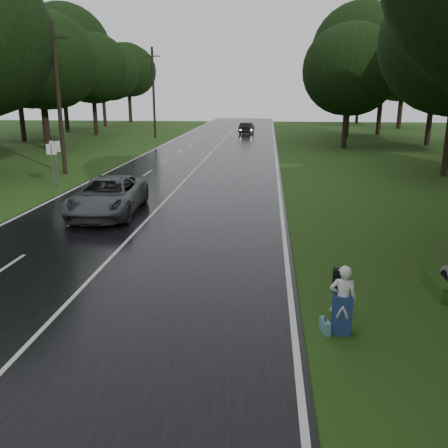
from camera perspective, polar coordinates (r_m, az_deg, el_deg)
The scene contains 16 objects.
ground at distance 13.21m, azimuth -18.10°, elevation -8.86°, with size 160.00×160.00×0.00m, color #254414.
road at distance 31.82m, azimuth -3.99°, elevation 6.11°, with size 12.00×140.00×0.04m, color black.
lane_center at distance 31.82m, azimuth -3.99°, elevation 6.15°, with size 0.12×140.00×0.01m, color silver.
grey_car at distance 21.65m, azimuth -13.94°, elevation 3.36°, with size 2.69×5.84×1.62m, color #535558.
far_car at distance 63.48m, azimuth 2.78°, elevation 11.59°, with size 1.49×4.29×1.41m, color black.
hitchhiker at distance 11.04m, azimuth 14.21°, elevation -9.17°, with size 0.65×0.60×1.65m.
suitcase at distance 11.23m, azimuth 12.18°, elevation -12.05°, with size 0.13×0.44×0.31m, color teal.
utility_pole_mid at distance 33.59m, azimuth -18.73°, elevation 5.79°, with size 1.80×0.28×9.58m, color black, non-canonical shape.
utility_pole_far at distance 58.18m, azimuth -8.36°, elevation 10.33°, with size 1.80×0.28×10.39m, color black, non-canonical shape.
road_sign_a at distance 29.06m, azimuth -19.87°, elevation 4.24°, with size 0.60×0.10×2.48m, color white, non-canonical shape.
road_sign_b at distance 29.49m, azimuth -19.48°, elevation 4.44°, with size 0.63×0.10×2.62m, color white, non-canonical shape.
tree_left_e at distance 49.37m, azimuth -20.60°, elevation 8.56°, with size 9.24×9.24×14.44m, color black, non-canonical shape.
tree_left_f at distance 63.69m, azimuth -15.26°, elevation 10.41°, with size 9.54×9.54×14.90m, color black, non-canonical shape.
tree_right_d at distance 34.48m, azimuth 25.34°, elevation 5.35°, with size 9.57×9.57×14.96m, color black, non-canonical shape.
tree_right_e at distance 48.29m, azimuth 14.35°, elevation 8.93°, with size 8.02×8.02×12.53m, color black, non-canonical shape.
tree_right_f at distance 61.22m, azimuth 14.59°, elevation 10.26°, with size 10.60×10.60×16.56m, color black, non-canonical shape.
Camera 1 is at (5.09, -10.96, 5.32)m, focal length 37.55 mm.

